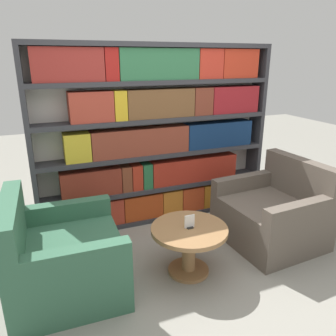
# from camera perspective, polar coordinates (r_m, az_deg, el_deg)

# --- Properties ---
(ground_plane) EXTENTS (14.00, 14.00, 0.00)m
(ground_plane) POSITION_cam_1_polar(r_m,az_deg,el_deg) (3.16, 6.59, -17.94)
(ground_plane) COLOR gray
(bookshelf) EXTENTS (2.77, 0.30, 2.04)m
(bookshelf) POSITION_cam_1_polar(r_m,az_deg,el_deg) (3.80, -2.01, 5.72)
(bookshelf) COLOR silver
(bookshelf) RESTS_ON ground_plane
(armchair_left) EXTENTS (0.92, 0.98, 0.87)m
(armchair_left) POSITION_cam_1_polar(r_m,az_deg,el_deg) (2.95, -17.92, -14.81)
(armchair_left) COLOR #336047
(armchair_left) RESTS_ON ground_plane
(armchair_right) EXTENTS (0.95, 1.00, 0.87)m
(armchair_right) POSITION_cam_1_polar(r_m,az_deg,el_deg) (3.70, 17.81, -7.71)
(armchair_right) COLOR brown
(armchair_right) RESTS_ON ground_plane
(coffee_table) EXTENTS (0.69, 0.69, 0.46)m
(coffee_table) POSITION_cam_1_polar(r_m,az_deg,el_deg) (3.01, 3.69, -12.47)
(coffee_table) COLOR olive
(coffee_table) RESTS_ON ground_plane
(table_sign) EXTENTS (0.09, 0.06, 0.12)m
(table_sign) POSITION_cam_1_polar(r_m,az_deg,el_deg) (2.92, 3.76, -9.46)
(table_sign) COLOR black
(table_sign) RESTS_ON coffee_table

